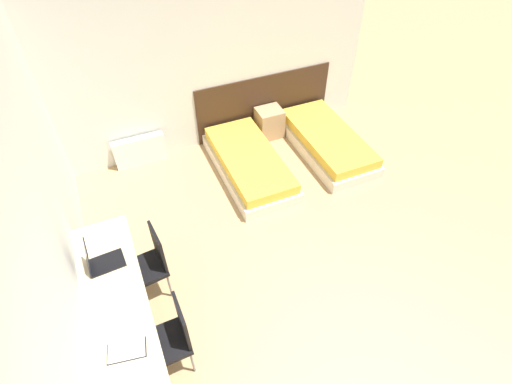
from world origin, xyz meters
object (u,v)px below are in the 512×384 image
object	(u,v)px
chair_near_laptop	(151,262)
chair_near_notebook	(173,336)
bed_near_door	(327,142)
bed_near_window	(249,164)
nightstand	(269,123)
laptop	(100,261)

from	to	relation	value
chair_near_laptop	chair_near_notebook	distance (m)	0.91
bed_near_door	chair_near_notebook	bearing A→B (deg)	-142.70
bed_near_window	nightstand	world-z (taller)	nightstand
bed_near_door	chair_near_notebook	xyz separation A→B (m)	(-3.12, -2.38, 0.36)
nightstand	laptop	size ratio (longest dim) A/B	1.34
chair_near_laptop	chair_near_notebook	bearing A→B (deg)	-96.13
bed_near_door	nightstand	distance (m)	1.01
chair_near_notebook	bed_near_door	bearing A→B (deg)	35.96
chair_near_notebook	bed_near_window	bearing A→B (deg)	52.10
bed_near_door	laptop	bearing A→B (deg)	-157.78
bed_near_door	nightstand	xyz separation A→B (m)	(-0.68, 0.75, 0.08)
chair_near_notebook	laptop	bearing A→B (deg)	115.51
bed_near_door	chair_near_laptop	xyz separation A→B (m)	(-3.12, -1.47, 0.36)
laptop	nightstand	bearing A→B (deg)	33.74
bed_near_door	chair_near_laptop	world-z (taller)	chair_near_laptop
bed_near_window	bed_near_door	xyz separation A→B (m)	(1.36, 0.00, 0.00)
chair_near_laptop	bed_near_door	bearing A→B (deg)	19.01
bed_near_door	bed_near_window	bearing A→B (deg)	180.00
chair_near_laptop	chair_near_notebook	size ratio (longest dim) A/B	1.00
chair_near_laptop	laptop	world-z (taller)	laptop
bed_near_window	chair_near_notebook	size ratio (longest dim) A/B	1.95
bed_near_window	chair_near_laptop	world-z (taller)	chair_near_laptop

